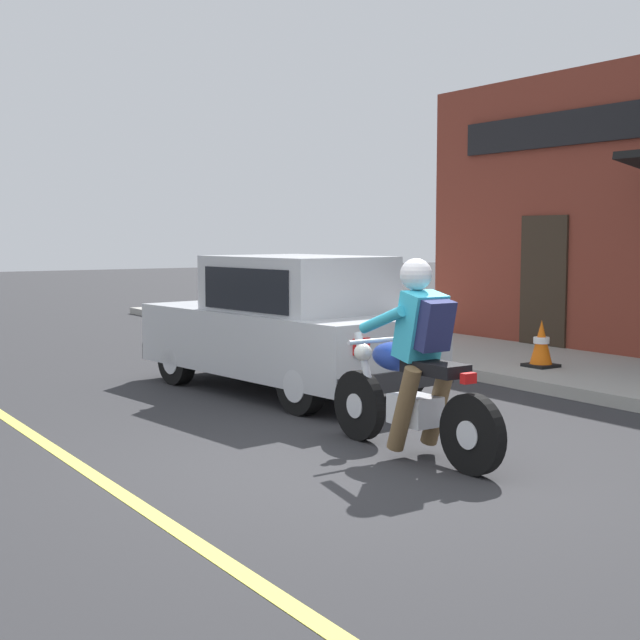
{
  "coord_description": "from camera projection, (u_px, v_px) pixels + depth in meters",
  "views": [
    {
      "loc": [
        -3.99,
        -5.52,
        1.8
      ],
      "look_at": [
        0.94,
        1.95,
        0.95
      ],
      "focal_mm": 50.0,
      "sensor_mm": 36.0,
      "label": 1
    }
  ],
  "objects": [
    {
      "name": "sidewalk_curb",
      "position": [
        521.0,
        363.0,
        12.14
      ],
      "size": [
        2.6,
        22.0,
        0.14
      ],
      "primitive_type": "cube",
      "color": "#9E9B93",
      "rests_on": "ground"
    },
    {
      "name": "fire_hydrant",
      "position": [
        375.0,
        315.0,
        13.79
      ],
      "size": [
        0.36,
        0.24,
        0.88
      ],
      "color": "red",
      "rests_on": "sidewalk_curb"
    },
    {
      "name": "ground_plane",
      "position": [
        357.0,
        467.0,
        6.94
      ],
      "size": [
        80.0,
        80.0,
        0.0
      ],
      "primitive_type": "plane",
      "color": "#2B2B2D"
    },
    {
      "name": "car_hatchback",
      "position": [
        288.0,
        326.0,
        10.23
      ],
      "size": [
        2.06,
        3.94,
        1.57
      ],
      "color": "black",
      "rests_on": "ground"
    },
    {
      "name": "lane_stripe",
      "position": [
        18.0,
        425.0,
        8.45
      ],
      "size": [
        0.12,
        19.8,
        0.01
      ],
      "primitive_type": "cube",
      "color": "#D1C64C",
      "rests_on": "ground"
    },
    {
      "name": "motorcycle_with_rider",
      "position": [
        414.0,
        375.0,
        7.22
      ],
      "size": [
        0.56,
        2.02,
        1.62
      ],
      "color": "black",
      "rests_on": "ground"
    },
    {
      "name": "traffic_cone",
      "position": [
        541.0,
        344.0,
        11.25
      ],
      "size": [
        0.36,
        0.36,
        0.6
      ],
      "color": "black",
      "rests_on": "sidewalk_curb"
    }
  ]
}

